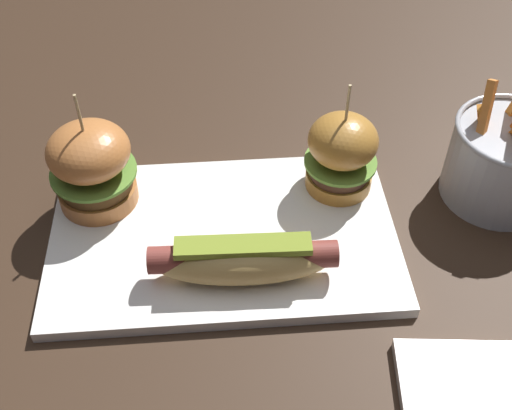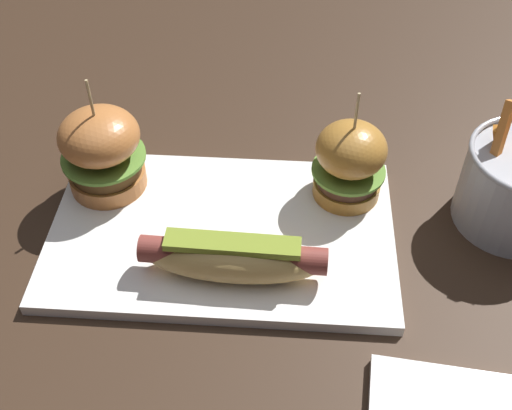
{
  "view_description": "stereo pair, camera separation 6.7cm",
  "coord_description": "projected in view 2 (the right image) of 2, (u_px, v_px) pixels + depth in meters",
  "views": [
    {
      "loc": [
        0.0,
        -0.47,
        0.53
      ],
      "look_at": [
        0.04,
        0.0,
        0.05
      ],
      "focal_mm": 44.51,
      "sensor_mm": 36.0,
      "label": 1
    },
    {
      "loc": [
        0.07,
        -0.47,
        0.53
      ],
      "look_at": [
        0.04,
        0.0,
        0.05
      ],
      "focal_mm": 44.51,
      "sensor_mm": 36.0,
      "label": 2
    }
  ],
  "objects": [
    {
      "name": "ground_plane",
      "position": [
        222.0,
        237.0,
        0.71
      ],
      "size": [
        3.0,
        3.0,
        0.0
      ],
      "primitive_type": "plane",
      "color": "#382619"
    },
    {
      "name": "platter_main",
      "position": [
        222.0,
        233.0,
        0.71
      ],
      "size": [
        0.38,
        0.24,
        0.01
      ],
      "primitive_type": "cube",
      "color": "white",
      "rests_on": "ground"
    },
    {
      "name": "hot_dog",
      "position": [
        233.0,
        257.0,
        0.64
      ],
      "size": [
        0.19,
        0.06,
        0.05
      ],
      "color": "tan",
      "rests_on": "platter_main"
    },
    {
      "name": "slider_left",
      "position": [
        102.0,
        151.0,
        0.71
      ],
      "size": [
        0.1,
        0.1,
        0.15
      ],
      "color": "#BD7139",
      "rests_on": "platter_main"
    },
    {
      "name": "slider_right",
      "position": [
        350.0,
        161.0,
        0.71
      ],
      "size": [
        0.08,
        0.08,
        0.14
      ],
      "color": "#B37930",
      "rests_on": "platter_main"
    }
  ]
}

